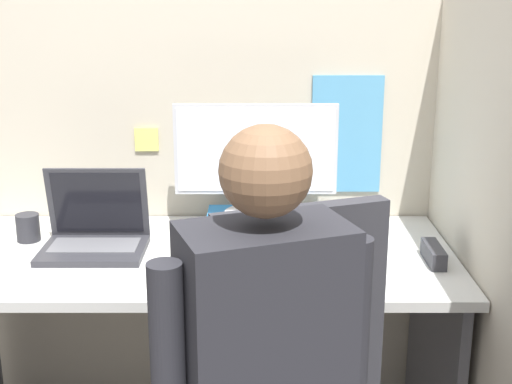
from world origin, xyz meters
TOP-DOWN VIEW (x-y plane):
  - cubicle_panel_back at (0.00, 0.75)m, footprint 2.13×0.05m
  - cubicle_panel_right at (0.84, 0.29)m, footprint 0.04×1.37m
  - desk at (0.00, 0.36)m, footprint 1.63×0.73m
  - paper_box at (0.20, 0.56)m, footprint 0.33×0.25m
  - monitor at (0.20, 0.56)m, footprint 0.54×0.21m
  - laptop at (-0.31, 0.39)m, footprint 0.32×0.24m
  - mouse at (-0.02, 0.28)m, footprint 0.07×0.05m
  - stapler at (0.73, 0.28)m, footprint 0.04×0.16m
  - carrot_toy at (0.34, 0.16)m, footprint 0.04×0.15m
  - coffee_mug at (0.56, 0.57)m, footprint 0.07×0.07m
  - pen_cup at (-0.55, 0.47)m, footprint 0.08×0.08m

SIDE VIEW (x-z plane):
  - desk at x=0.00m, z-range 0.20..0.95m
  - cubicle_panel_right at x=0.84m, z-range 0.00..1.53m
  - cubicle_panel_back at x=0.00m, z-range 0.00..1.53m
  - mouse at x=-0.02m, z-range 0.75..0.79m
  - carrot_toy at x=0.34m, z-range 0.75..0.80m
  - stapler at x=0.73m, z-range 0.75..0.80m
  - paper_box at x=0.20m, z-range 0.75..0.81m
  - pen_cup at x=-0.55m, z-range 0.75..0.84m
  - laptop at x=-0.31m, z-range 0.67..0.93m
  - coffee_mug at x=0.56m, z-range 0.75..0.85m
  - monitor at x=0.20m, z-range 0.82..1.20m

